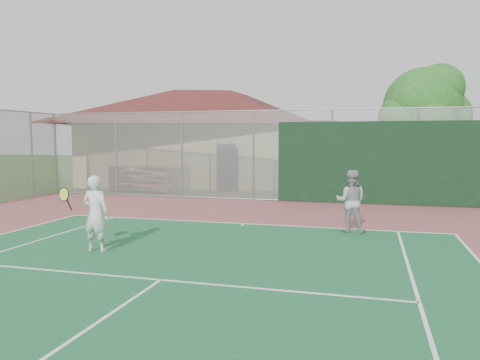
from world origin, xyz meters
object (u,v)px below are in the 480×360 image
(clubhouse, at_px, (213,128))
(player_white_front, at_px, (95,214))
(bleachers, at_px, (148,178))
(tree, at_px, (425,109))
(player_grey_back, at_px, (351,202))

(clubhouse, distance_m, player_white_front, 16.62)
(bleachers, xyz_separation_m, player_white_front, (4.26, -10.99, 0.22))
(bleachers, xyz_separation_m, tree, (12.20, 3.27, 3.17))
(clubhouse, height_order, tree, clubhouse)
(bleachers, relative_size, player_grey_back, 1.99)
(bleachers, bearing_deg, player_grey_back, -31.41)
(clubhouse, distance_m, tree, 11.04)
(clubhouse, bearing_deg, player_white_front, -88.09)
(bleachers, height_order, player_white_front, player_white_front)
(player_white_front, relative_size, player_grey_back, 1.02)
(bleachers, relative_size, tree, 0.55)
(clubhouse, relative_size, tree, 2.59)
(clubhouse, xyz_separation_m, player_white_front, (2.89, -16.22, -2.18))
(bleachers, relative_size, player_white_front, 1.95)
(player_grey_back, bearing_deg, clubhouse, -56.90)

